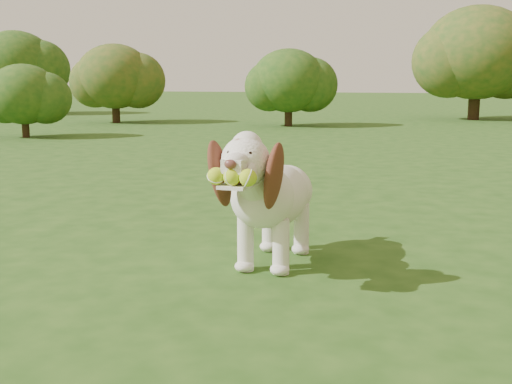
# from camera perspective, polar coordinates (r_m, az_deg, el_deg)

# --- Properties ---
(ground) EXTENTS (80.00, 80.00, 0.00)m
(ground) POSITION_cam_1_polar(r_m,az_deg,el_deg) (2.82, -4.05, -8.51)
(ground) COLOR #214513
(ground) RESTS_ON ground
(dog) EXTENTS (0.36, 1.04, 0.68)m
(dog) POSITION_cam_1_polar(r_m,az_deg,el_deg) (3.05, 1.25, -0.04)
(dog) COLOR white
(dog) RESTS_ON ground
(shrub_a) EXTENTS (1.08, 1.08, 1.12)m
(shrub_a) POSITION_cam_1_polar(r_m,az_deg,el_deg) (10.52, -19.96, 8.17)
(shrub_a) COLOR #382314
(shrub_a) RESTS_ON ground
(shrub_g) EXTENTS (2.02, 2.02, 2.10)m
(shrub_g) POSITION_cam_1_polar(r_m,az_deg,el_deg) (17.64, -20.59, 10.52)
(shrub_g) COLOR #382314
(shrub_g) RESTS_ON ground
(shrub_b) EXTENTS (1.41, 1.41, 1.46)m
(shrub_b) POSITION_cam_1_polar(r_m,az_deg,el_deg) (12.29, 2.92, 9.85)
(shrub_b) COLOR #382314
(shrub_b) RESTS_ON ground
(shrub_e) EXTENTS (1.54, 1.54, 1.60)m
(shrub_e) POSITION_cam_1_polar(r_m,az_deg,el_deg) (13.55, -12.45, 10.00)
(shrub_e) COLOR #382314
(shrub_e) RESTS_ON ground
(shrub_i) EXTENTS (2.38, 2.38, 2.46)m
(shrub_i) POSITION_cam_1_polar(r_m,az_deg,el_deg) (15.02, 19.05, 11.61)
(shrub_i) COLOR #382314
(shrub_i) RESTS_ON ground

